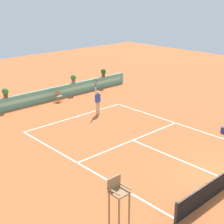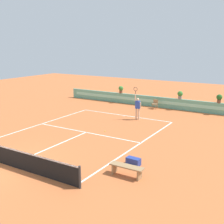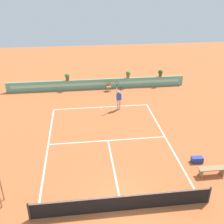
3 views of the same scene
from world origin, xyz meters
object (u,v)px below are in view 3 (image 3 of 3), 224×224
(ball_kid_chair, at_px, (109,86))
(tennis_ball_near_baseline, at_px, (121,133))
(potted_plant_left, at_px, (67,77))
(bench_courtside, at_px, (212,170))
(tennis_player, at_px, (119,98))
(gear_bag, at_px, (197,160))
(potted_plant_right, at_px, (128,74))
(potted_plant_far_right, at_px, (160,73))

(ball_kid_chair, height_order, tennis_ball_near_baseline, ball_kid_chair)
(tennis_ball_near_baseline, height_order, potted_plant_left, potted_plant_left)
(bench_courtside, bearing_deg, tennis_player, 113.65)
(potted_plant_left, bearing_deg, ball_kid_chair, -10.23)
(gear_bag, distance_m, potted_plant_right, 13.32)
(bench_courtside, xyz_separation_m, potted_plant_right, (-2.34, 14.39, 1.04))
(ball_kid_chair, xyz_separation_m, potted_plant_right, (2.08, 0.73, 0.93))
(potted_plant_far_right, bearing_deg, bench_courtside, -94.13)
(tennis_player, distance_m, tennis_ball_near_baseline, 4.21)
(potted_plant_right, bearing_deg, bench_courtside, -80.76)
(ball_kid_chair, height_order, potted_plant_left, potted_plant_left)
(gear_bag, relative_size, tennis_ball_near_baseline, 10.29)
(gear_bag, bearing_deg, tennis_ball_near_baseline, 136.89)
(gear_bag, relative_size, potted_plant_left, 0.97)
(tennis_player, bearing_deg, bench_courtside, -66.35)
(tennis_player, relative_size, potted_plant_right, 3.57)
(gear_bag, xyz_separation_m, potted_plant_far_right, (1.36, 13.11, 1.23))
(potted_plant_far_right, xyz_separation_m, potted_plant_left, (-9.51, 0.00, 0.00))
(ball_kid_chair, bearing_deg, gear_bag, -71.69)
(potted_plant_far_right, bearing_deg, potted_plant_left, 180.00)
(ball_kid_chair, bearing_deg, potted_plant_far_right, 7.64)
(potted_plant_left, bearing_deg, potted_plant_right, 0.00)
(potted_plant_left, bearing_deg, tennis_ball_near_baseline, -66.65)
(gear_bag, distance_m, potted_plant_far_right, 13.23)
(tennis_ball_near_baseline, bearing_deg, bench_courtside, -49.10)
(ball_kid_chair, height_order, potted_plant_far_right, potted_plant_far_right)
(ball_kid_chair, xyz_separation_m, bench_courtside, (4.42, -13.66, -0.10))
(tennis_player, height_order, potted_plant_left, tennis_player)
(potted_plant_right, bearing_deg, tennis_player, -108.47)
(potted_plant_left, bearing_deg, potted_plant_far_right, 0.00)
(tennis_ball_near_baseline, height_order, potted_plant_far_right, potted_plant_far_right)
(gear_bag, bearing_deg, potted_plant_left, 121.87)
(gear_bag, distance_m, tennis_ball_near_baseline, 5.73)
(bench_courtside, distance_m, tennis_player, 10.13)
(tennis_ball_near_baseline, bearing_deg, potted_plant_left, 113.35)
(tennis_player, bearing_deg, potted_plant_left, 130.73)
(potted_plant_far_right, height_order, potted_plant_left, same)
(tennis_player, bearing_deg, gear_bag, -64.92)
(bench_courtside, height_order, gear_bag, bench_courtside)
(ball_kid_chair, bearing_deg, bench_courtside, -72.08)
(potted_plant_right, xyz_separation_m, potted_plant_left, (-6.13, 0.00, 0.00))
(ball_kid_chair, height_order, bench_courtside, ball_kid_chair)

